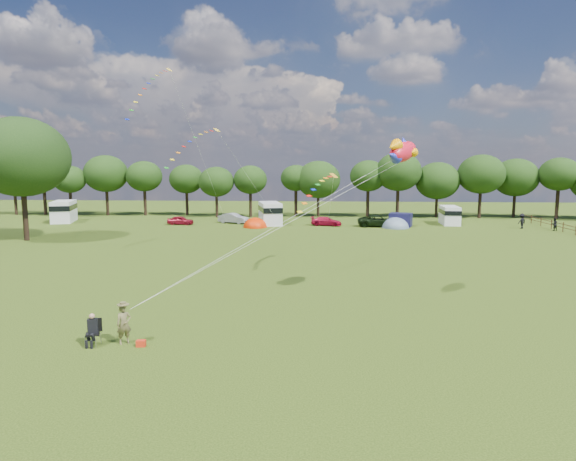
# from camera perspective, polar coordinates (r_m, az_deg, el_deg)

# --- Properties ---
(ground_plane) EXTENTS (180.00, 180.00, 0.00)m
(ground_plane) POSITION_cam_1_polar(r_m,az_deg,el_deg) (23.48, -1.33, -12.33)
(ground_plane) COLOR black
(ground_plane) RESTS_ON ground
(tree_line) EXTENTS (102.98, 10.98, 10.27)m
(tree_line) POSITION_cam_1_polar(r_m,az_deg,el_deg) (77.07, 6.31, 6.29)
(tree_line) COLOR black
(tree_line) RESTS_ON ground
(big_tree) EXTENTS (10.00, 10.00, 13.28)m
(big_tree) POSITION_cam_1_polar(r_m,az_deg,el_deg) (59.36, -29.09, 7.61)
(big_tree) COLOR black
(big_tree) RESTS_ON ground
(car_a) EXTENTS (3.75, 1.70, 1.22)m
(car_a) POSITION_cam_1_polar(r_m,az_deg,el_deg) (68.41, -12.62, 1.18)
(car_a) COLOR maroon
(car_a) RESTS_ON ground
(car_b) EXTENTS (4.37, 2.85, 1.44)m
(car_b) POSITION_cam_1_polar(r_m,az_deg,el_deg) (68.83, -6.48, 1.45)
(car_b) COLOR gray
(car_b) RESTS_ON ground
(car_c) EXTENTS (4.27, 2.43, 1.21)m
(car_c) POSITION_cam_1_polar(r_m,az_deg,el_deg) (65.86, 4.56, 1.10)
(car_c) COLOR maroon
(car_c) RESTS_ON ground
(car_d) EXTENTS (5.53, 2.51, 1.51)m
(car_d) POSITION_cam_1_polar(r_m,az_deg,el_deg) (65.74, 10.63, 1.11)
(car_d) COLOR black
(car_d) RESTS_ON ground
(campervan_a) EXTENTS (4.50, 6.80, 3.08)m
(campervan_a) POSITION_cam_1_polar(r_m,az_deg,el_deg) (77.37, -25.02, 2.15)
(campervan_a) COLOR silver
(campervan_a) RESTS_ON ground
(campervan_c) EXTENTS (4.04, 6.67, 3.05)m
(campervan_c) POSITION_cam_1_polar(r_m,az_deg,el_deg) (67.43, -2.13, 2.15)
(campervan_c) COLOR silver
(campervan_c) RESTS_ON ground
(campervan_d) EXTENTS (2.59, 5.33, 2.54)m
(campervan_d) POSITION_cam_1_polar(r_m,az_deg,el_deg) (70.86, 18.60, 1.80)
(campervan_d) COLOR white
(campervan_d) RESTS_ON ground
(tent_orange) EXTENTS (3.24, 3.55, 2.53)m
(tent_orange) POSITION_cam_1_polar(r_m,az_deg,el_deg) (64.21, -3.92, 0.41)
(tent_orange) COLOR red
(tent_orange) RESTS_ON ground
(tent_greyblue) EXTENTS (3.63, 3.98, 2.70)m
(tent_greyblue) POSITION_cam_1_polar(r_m,az_deg,el_deg) (64.99, 12.61, 0.33)
(tent_greyblue) COLOR slate
(tent_greyblue) RESTS_ON ground
(awning_navy) EXTENTS (3.43, 3.09, 1.78)m
(awning_navy) POSITION_cam_1_polar(r_m,az_deg,el_deg) (66.74, 13.21, 1.25)
(awning_navy) COLOR #151335
(awning_navy) RESTS_ON ground
(kite_flyer) EXTENTS (0.79, 0.74, 1.81)m
(kite_flyer) POSITION_cam_1_polar(r_m,az_deg,el_deg) (23.40, -18.87, -10.48)
(kite_flyer) COLOR brown
(kite_flyer) RESTS_ON ground
(camp_chair) EXTENTS (0.77, 0.79, 1.48)m
(camp_chair) POSITION_cam_1_polar(r_m,az_deg,el_deg) (23.73, -22.12, -10.44)
(camp_chair) COLOR #99999E
(camp_chair) RESTS_ON ground
(kite_bag) EXTENTS (0.43, 0.31, 0.29)m
(kite_bag) POSITION_cam_1_polar(r_m,az_deg,el_deg) (23.06, -17.02, -12.67)
(kite_bag) COLOR red
(kite_bag) RESTS_ON ground
(fish_kite) EXTENTS (2.60, 3.19, 1.76)m
(fish_kite) POSITION_cam_1_polar(r_m,az_deg,el_deg) (28.91, 13.27, 9.11)
(fish_kite) COLOR red
(fish_kite) RESTS_ON ground
(streamer_kite_a) EXTENTS (3.19, 5.52, 5.73)m
(streamer_kite_a) POSITION_cam_1_polar(r_m,az_deg,el_deg) (51.96, -15.82, 16.30)
(streamer_kite_a) COLOR yellow
(streamer_kite_a) RESTS_ON ground
(streamer_kite_b) EXTENTS (4.11, 4.64, 3.77)m
(streamer_kite_b) POSITION_cam_1_polar(r_m,az_deg,el_deg) (45.36, -10.78, 10.40)
(streamer_kite_b) COLOR yellow
(streamer_kite_b) RESTS_ON ground
(streamer_kite_c) EXTENTS (3.12, 4.98, 2.80)m
(streamer_kite_c) POSITION_cam_1_polar(r_m,az_deg,el_deg) (37.01, 3.90, 5.32)
(streamer_kite_c) COLOR orange
(streamer_kite_c) RESTS_ON ground
(walker_a) EXTENTS (0.88, 0.64, 1.64)m
(walker_a) POSITION_cam_1_polar(r_m,az_deg,el_deg) (69.09, 29.01, 0.65)
(walker_a) COLOR black
(walker_a) RESTS_ON ground
(walker_b) EXTENTS (1.38, 1.17, 1.96)m
(walker_b) POSITION_cam_1_polar(r_m,az_deg,el_deg) (69.57, 25.96, 1.01)
(walker_b) COLOR black
(walker_b) RESTS_ON ground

